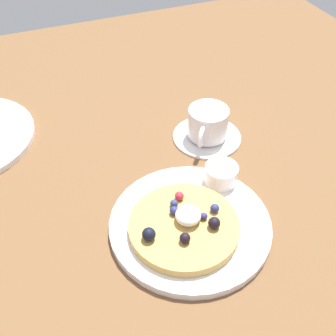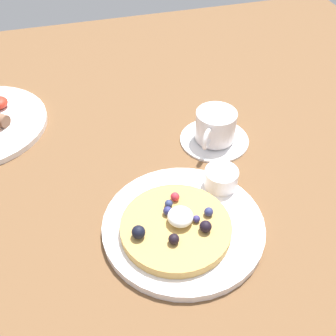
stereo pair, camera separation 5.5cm
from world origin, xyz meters
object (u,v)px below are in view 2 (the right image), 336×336
Objects in this scene: coffee_saucer at (214,139)px; coffee_cup at (215,125)px; pancake_plate at (183,226)px; syrup_ramekin at (221,178)px.

coffee_cup is (-0.11, -0.13, 3.38)cm from coffee_saucer.
coffee_cup reaches higher than pancake_plate.
coffee_saucer is 1.42× the size of coffee_cup.
pancake_plate is at bearing -122.61° from coffee_cup.
pancake_plate is 22.64cm from coffee_saucer.
syrup_ramekin is 13.30cm from coffee_cup.
coffee_saucer is (12.22, 19.06, -0.26)cm from pancake_plate.
pancake_plate reaches higher than coffee_saucer.
syrup_ramekin is 0.42× the size of coffee_saucer.
coffee_cup is at bearing 57.39° from pancake_plate.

